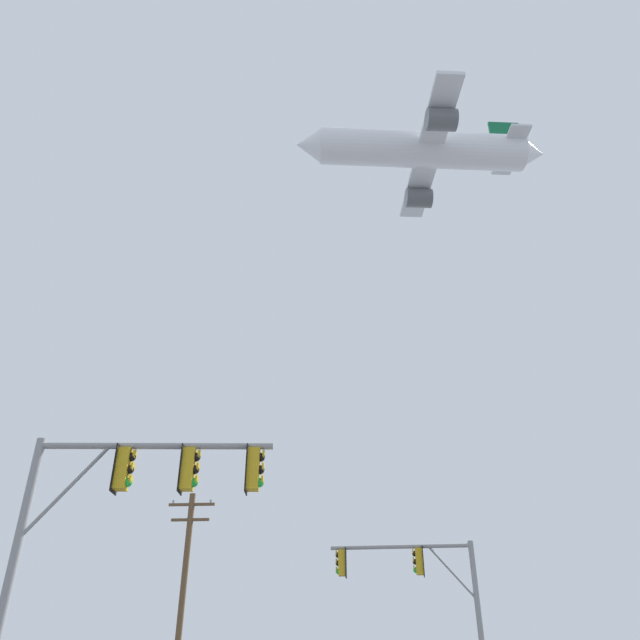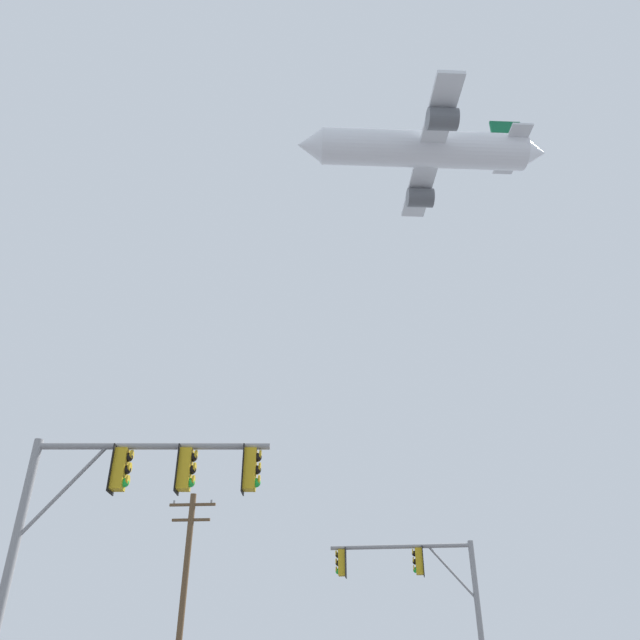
{
  "view_description": "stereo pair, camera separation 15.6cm",
  "coord_description": "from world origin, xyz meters",
  "px_view_note": "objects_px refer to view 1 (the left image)",
  "views": [
    {
      "loc": [
        0.91,
        -5.39,
        1.65
      ],
      "look_at": [
        -0.8,
        19.43,
        15.65
      ],
      "focal_mm": 34.43,
      "sensor_mm": 36.0,
      "label": 1
    },
    {
      "loc": [
        1.06,
        -5.38,
        1.65
      ],
      "look_at": [
        -0.8,
        19.43,
        15.65
      ],
      "focal_mm": 34.43,
      "sensor_mm": 36.0,
      "label": 2
    }
  ],
  "objects_px": {
    "signal_pole_near": "(124,502)",
    "airplane": "(422,150)",
    "utility_pole": "(183,587)",
    "signal_pole_far": "(422,583)"
  },
  "relations": [
    {
      "from": "utility_pole",
      "to": "signal_pole_near",
      "type": "bearing_deg",
      "value": -79.4
    },
    {
      "from": "signal_pole_near",
      "to": "signal_pole_far",
      "type": "height_order",
      "value": "signal_pole_near"
    },
    {
      "from": "signal_pole_near",
      "to": "signal_pole_far",
      "type": "bearing_deg",
      "value": 56.99
    },
    {
      "from": "signal_pole_far",
      "to": "utility_pole",
      "type": "xyz_separation_m",
      "value": [
        -10.11,
        5.19,
        0.47
      ]
    },
    {
      "from": "signal_pole_near",
      "to": "airplane",
      "type": "bearing_deg",
      "value": 68.61
    },
    {
      "from": "signal_pole_near",
      "to": "utility_pole",
      "type": "distance_m",
      "value": 16.4
    },
    {
      "from": "signal_pole_far",
      "to": "utility_pole",
      "type": "relative_size",
      "value": 0.64
    },
    {
      "from": "signal_pole_near",
      "to": "utility_pole",
      "type": "xyz_separation_m",
      "value": [
        -3.02,
        16.12,
        0.01
      ]
    },
    {
      "from": "utility_pole",
      "to": "airplane",
      "type": "distance_m",
      "value": 43.99
    },
    {
      "from": "signal_pole_near",
      "to": "signal_pole_far",
      "type": "distance_m",
      "value": 13.04
    }
  ]
}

